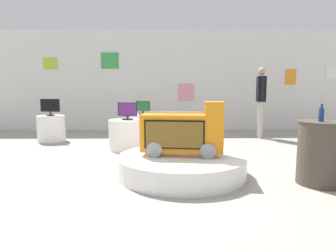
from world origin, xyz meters
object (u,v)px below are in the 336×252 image
display_pedestal_left_rear (51,128)px  tv_on_center_rear (143,107)px  tv_on_left_rear (50,106)px  novelty_firetruck_tv (183,134)px  display_pedestal_center_rear (143,127)px  main_display_pedestal (182,165)px  bottle_on_side_table (321,114)px  shopper_browsing_near_truck (261,97)px  side_table_round (321,152)px  display_pedestal_right_rear (128,135)px  tv_on_right_rear (127,111)px

display_pedestal_left_rear → tv_on_center_rear: 2.30m
tv_on_left_rear → novelty_firetruck_tv: bearing=-43.4°
novelty_firetruck_tv → tv_on_left_rear: bearing=136.6°
display_pedestal_left_rear → display_pedestal_center_rear: size_ratio=0.97×
main_display_pedestal → novelty_firetruck_tv: size_ratio=1.54×
main_display_pedestal → bottle_on_side_table: (1.76, -0.47, 0.79)m
shopper_browsing_near_truck → bottle_on_side_table: bearing=-97.5°
display_pedestal_center_rear → display_pedestal_left_rear: bearing=-172.4°
main_display_pedestal → novelty_firetruck_tv: novelty_firetruck_tv is taller
tv_on_left_rear → bottle_on_side_table: (4.77, -3.32, 0.08)m
display_pedestal_left_rear → shopper_browsing_near_truck: (5.27, 0.45, 0.76)m
display_pedestal_center_rear → tv_on_center_rear: (0.00, -0.00, 0.49)m
tv_on_left_rear → tv_on_center_rear: 2.24m
novelty_firetruck_tv → tv_on_center_rear: (-0.81, 3.16, 0.19)m
display_pedestal_left_rear → bottle_on_side_table: bearing=-34.9°
tv_on_left_rear → tv_on_center_rear: tv_on_left_rear is taller
display_pedestal_center_rear → tv_on_left_rear: bearing=-172.3°
display_pedestal_center_rear → shopper_browsing_near_truck: shopper_browsing_near_truck is taller
side_table_round → shopper_browsing_near_truck: shopper_browsing_near_truck is taller
display_pedestal_left_rear → side_table_round: (4.82, -3.30, 0.11)m
tv_on_center_rear → display_pedestal_center_rear: bearing=107.9°
novelty_firetruck_tv → tv_on_center_rear: size_ratio=3.32×
main_display_pedestal → display_pedestal_right_rear: bearing=118.7°
main_display_pedestal → tv_on_left_rear: tv_on_left_rear is taller
main_display_pedestal → display_pedestal_center_rear: size_ratio=2.77×
bottle_on_side_table → tv_on_center_rear: bearing=125.1°
main_display_pedestal → shopper_browsing_near_truck: size_ratio=1.02×
display_pedestal_right_rear → bottle_on_side_table: bearing=-39.9°
tv_on_center_rear → novelty_firetruck_tv: bearing=-75.7°
main_display_pedestal → display_pedestal_left_rear: 4.15m
novelty_firetruck_tv → display_pedestal_left_rear: bearing=136.6°
display_pedestal_center_rear → display_pedestal_right_rear: (-0.23, -1.30, 0.00)m
novelty_firetruck_tv → tv_on_left_rear: size_ratio=2.56×
tv_on_left_rear → bottle_on_side_table: size_ratio=2.08×
display_pedestal_right_rear → tv_on_center_rear: bearing=79.8°
display_pedestal_center_rear → tv_on_center_rear: 0.49m
display_pedestal_right_rear → side_table_round: size_ratio=0.94×
tv_on_center_rear → main_display_pedestal: bearing=-76.0°
tv_on_left_rear → bottle_on_side_table: bottle_on_side_table is taller
display_pedestal_right_rear → bottle_on_side_table: bottle_on_side_table is taller
tv_on_left_rear → main_display_pedestal: bearing=-43.5°
tv_on_right_rear → shopper_browsing_near_truck: bearing=23.9°
tv_on_right_rear → bottle_on_side_table: (2.78, -2.32, 0.12)m
tv_on_center_rear → bottle_on_side_table: bearing=-54.9°
tv_on_right_rear → tv_on_center_rear: bearing=79.8°
tv_on_right_rear → shopper_browsing_near_truck: (3.28, 1.45, 0.27)m
main_display_pedestal → novelty_firetruck_tv: 0.47m
display_pedestal_right_rear → tv_on_left_rear: bearing=153.4°
tv_on_left_rear → side_table_round: size_ratio=0.56×
display_pedestal_left_rear → tv_on_left_rear: tv_on_left_rear is taller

